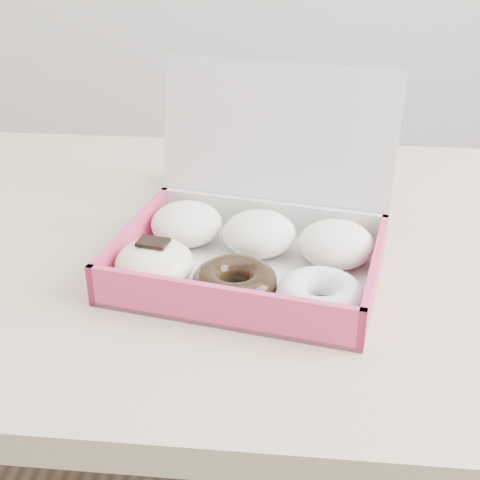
{
  "coord_description": "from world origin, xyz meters",
  "views": [
    {
      "loc": [
        0.02,
        -0.83,
        1.19
      ],
      "look_at": [
        -0.05,
        -0.13,
        0.82
      ],
      "focal_mm": 50.0,
      "sensor_mm": 36.0,
      "label": 1
    }
  ],
  "objects": [
    {
      "name": "table",
      "position": [
        0.0,
        0.0,
        0.67
      ],
      "size": [
        1.2,
        0.8,
        0.75
      ],
      "color": "#D1B189",
      "rests_on": "ground"
    },
    {
      "name": "newspapers",
      "position": [
        -0.06,
        0.16,
        0.77
      ],
      "size": [
        0.29,
        0.27,
        0.04
      ],
      "primitive_type": "cube",
      "rotation": [
        0.0,
        0.0,
        0.46
      ],
      "color": "silver",
      "rests_on": "table"
    },
    {
      "name": "donut_box",
      "position": [
        -0.05,
        -0.08,
        0.79
      ],
      "size": [
        0.37,
        0.34,
        0.23
      ],
      "rotation": [
        0.0,
        0.0,
        -0.19
      ],
      "color": "silver",
      "rests_on": "table"
    }
  ]
}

